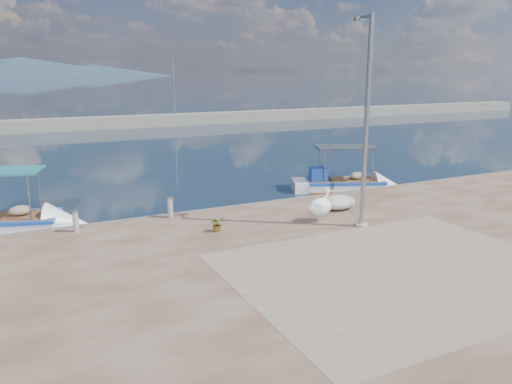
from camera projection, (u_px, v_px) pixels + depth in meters
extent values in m
plane|color=#162635|center=(309.00, 258.00, 15.67)|extent=(1400.00, 1400.00, 0.00)
cube|color=#513123|center=(463.00, 340.00, 10.38)|extent=(44.00, 22.00, 0.50)
cube|color=gray|center=(401.00, 271.00, 13.37)|extent=(9.00, 7.00, 0.01)
cube|color=gray|center=(98.00, 123.00, 50.41)|extent=(120.00, 2.20, 1.20)
cylinder|color=gray|center=(173.00, 88.00, 53.04)|extent=(0.16, 0.16, 7.00)
cone|color=#28384C|center=(21.00, 66.00, 584.17)|extent=(280.00, 280.00, 22.00)
cone|color=#28384C|center=(92.00, 70.00, 619.42)|extent=(200.00, 200.00, 14.00)
cube|color=white|center=(3.00, 228.00, 18.37)|extent=(5.75, 3.28, 0.90)
cube|color=#1B48AF|center=(2.00, 218.00, 18.27)|extent=(4.30, 2.89, 0.13)
cube|color=#9C3513|center=(4.00, 230.00, 18.38)|extent=(4.29, 2.88, 0.11)
cube|color=white|center=(344.00, 188.00, 24.68)|extent=(5.49, 3.57, 0.86)
cube|color=#1B48AF|center=(344.00, 181.00, 24.59)|extent=(4.16, 3.06, 0.13)
cube|color=#9C3513|center=(344.00, 189.00, 24.69)|extent=(4.15, 3.05, 0.11)
cube|color=#1B48AF|center=(319.00, 174.00, 24.42)|extent=(1.06, 1.06, 0.63)
cube|color=#262C31|center=(346.00, 147.00, 24.19)|extent=(3.28, 2.60, 0.07)
cylinder|color=tan|center=(318.00, 218.00, 17.68)|extent=(0.04, 0.04, 0.30)
cylinder|color=tan|center=(321.00, 217.00, 17.76)|extent=(0.04, 0.04, 0.30)
ellipsoid|color=white|center=(320.00, 207.00, 17.63)|extent=(0.97, 0.70, 0.63)
cylinder|color=white|center=(326.00, 197.00, 17.71)|extent=(0.22, 0.15, 0.54)
sphere|color=white|center=(327.00, 191.00, 17.68)|extent=(0.18, 0.18, 0.18)
cone|color=#F6985F|center=(331.00, 191.00, 17.81)|extent=(0.44, 0.17, 0.13)
cylinder|color=gray|center=(366.00, 124.00, 16.40)|extent=(0.16, 0.16, 7.00)
cylinder|color=gray|center=(361.00, 225.00, 17.21)|extent=(0.44, 0.44, 0.10)
cube|color=gray|center=(359.00, 19.00, 16.17)|extent=(0.35, 0.18, 0.12)
cylinder|color=gray|center=(170.00, 207.00, 18.15)|extent=(0.19, 0.19, 0.75)
cylinder|color=gray|center=(170.00, 197.00, 18.06)|extent=(0.26, 0.26, 0.06)
cylinder|color=gray|center=(76.00, 221.00, 16.52)|extent=(0.19, 0.19, 0.73)
cylinder|color=gray|center=(75.00, 211.00, 16.44)|extent=(0.25, 0.25, 0.06)
imported|color=#33722D|center=(217.00, 224.00, 16.61)|extent=(0.56, 0.51, 0.52)
ellipsoid|color=beige|center=(338.00, 202.00, 19.28)|extent=(1.44, 1.08, 0.54)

